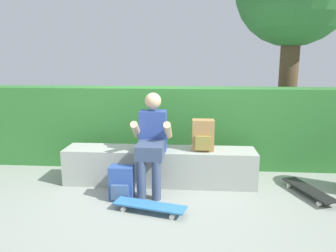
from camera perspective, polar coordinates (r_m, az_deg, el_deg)
The scene contains 8 objects.
ground_plane at distance 4.08m, azimuth -2.03°, elevation -11.90°, with size 24.00×24.00×0.00m, color gray.
bench_main at distance 4.34m, azimuth -1.49°, elevation -7.06°, with size 2.52×0.46×0.47m.
person_skater at distance 4.02m, azimuth -2.88°, elevation -2.20°, with size 0.49×0.62×1.22m.
skateboard_near_person at distance 3.60m, azimuth -3.27°, elevation -13.90°, with size 0.82×0.39×0.09m.
skateboard_beside_bench at distance 4.35m, azimuth 23.58°, elevation -10.31°, with size 0.46×0.82×0.09m.
backpack_on_bench at distance 4.19m, azimuth 6.22°, elevation -1.69°, with size 0.28×0.23×0.40m.
backpack_on_ground at distance 3.92m, azimuth -8.23°, elevation -9.96°, with size 0.28×0.23×0.40m.
hedge_row at distance 5.00m, azimuth 2.34°, elevation -0.14°, with size 6.45×0.50×1.22m.
Camera 1 is at (0.43, -3.71, 1.63)m, focal length 34.47 mm.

